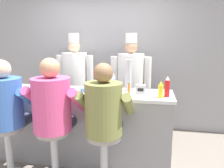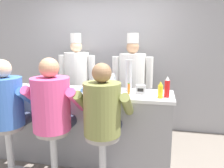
{
  "view_description": "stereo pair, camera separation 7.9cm",
  "coord_description": "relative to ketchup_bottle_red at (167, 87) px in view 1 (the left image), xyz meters",
  "views": [
    {
      "loc": [
        0.92,
        -2.45,
        1.65
      ],
      "look_at": [
        0.41,
        0.29,
        1.1
      ],
      "focal_mm": 35.0,
      "sensor_mm": 36.0,
      "label": 1
    },
    {
      "loc": [
        0.99,
        -2.44,
        1.65
      ],
      "look_at": [
        0.41,
        0.29,
        1.1
      ],
      "focal_mm": 35.0,
      "sensor_mm": 36.0,
      "label": 2
    }
  ],
  "objects": [
    {
      "name": "coffee_mug_white",
      "position": [
        -0.76,
        -0.05,
        -0.07
      ],
      "size": [
        0.13,
        0.09,
        0.09
      ],
      "color": "white",
      "rests_on": "diner_counter"
    },
    {
      "name": "diner_counter",
      "position": [
        -1.1,
        0.11,
        -0.61
      ],
      "size": [
        2.4,
        0.63,
        0.98
      ],
      "color": "gray",
      "rests_on": "ground_plane"
    },
    {
      "name": "cereal_bowl",
      "position": [
        -1.06,
        0.09,
        -0.1
      ],
      "size": [
        0.14,
        0.14,
        0.05
      ],
      "color": "#4C7FB7",
      "rests_on": "diner_counter"
    },
    {
      "name": "cook_in_whites_near",
      "position": [
        -1.58,
        1.12,
        -0.12
      ],
      "size": [
        0.7,
        0.45,
        1.79
      ],
      "color": "#232328",
      "rests_on": "ground_plane"
    },
    {
      "name": "water_pitcher_clear",
      "position": [
        -0.77,
        0.29,
        -0.01
      ],
      "size": [
        0.16,
        0.14,
        0.22
      ],
      "color": "silver",
      "rests_on": "diner_counter"
    },
    {
      "name": "cook_in_whites_far",
      "position": [
        -0.55,
        1.03,
        -0.12
      ],
      "size": [
        0.7,
        0.45,
        1.78
      ],
      "color": "#232328",
      "rests_on": "ground_plane"
    },
    {
      "name": "cup_stack_steel",
      "position": [
        -0.5,
        0.22,
        0.09
      ],
      "size": [
        0.09,
        0.09,
        0.43
      ],
      "color": "#B7BABF",
      "rests_on": "diner_counter"
    },
    {
      "name": "coffee_mug_blue",
      "position": [
        -1.7,
        0.15,
        -0.08
      ],
      "size": [
        0.12,
        0.08,
        0.08
      ],
      "color": "#4C7AB2",
      "rests_on": "diner_counter"
    },
    {
      "name": "napkin_dispenser_chrome",
      "position": [
        -0.32,
        0.1,
        -0.06
      ],
      "size": [
        0.12,
        0.07,
        0.12
      ],
      "color": "silver",
      "rests_on": "diner_counter"
    },
    {
      "name": "diner_seated_blue",
      "position": [
        -1.86,
        -0.45,
        -0.21
      ],
      "size": [
        0.62,
        0.61,
        1.44
      ],
      "color": "#B2B5BA",
      "rests_on": "ground_plane"
    },
    {
      "name": "diner_seated_pink",
      "position": [
        -1.27,
        -0.45,
        -0.2
      ],
      "size": [
        0.65,
        0.64,
        1.47
      ],
      "color": "#B2B5BA",
      "rests_on": "ground_plane"
    },
    {
      "name": "ketchup_bottle_red",
      "position": [
        0.0,
        0.0,
        0.0
      ],
      "size": [
        0.06,
        0.06,
        0.26
      ],
      "color": "red",
      "rests_on": "diner_counter"
    },
    {
      "name": "wall_back",
      "position": [
        -1.1,
        1.41,
        0.25
      ],
      "size": [
        10.0,
        0.06,
        2.7
      ],
      "color": "#99999E",
      "rests_on": "ground_plane"
    },
    {
      "name": "breakfast_plate",
      "position": [
        -1.39,
        -0.04,
        -0.11
      ],
      "size": [
        0.25,
        0.25,
        0.05
      ],
      "color": "white",
      "rests_on": "diner_counter"
    },
    {
      "name": "hot_sauce_bottle_orange",
      "position": [
        -0.47,
        0.06,
        -0.05
      ],
      "size": [
        0.03,
        0.03,
        0.14
      ],
      "color": "orange",
      "rests_on": "diner_counter"
    },
    {
      "name": "mustard_bottle_yellow",
      "position": [
        -0.08,
        -0.06,
        -0.03
      ],
      "size": [
        0.06,
        0.06,
        0.2
      ],
      "color": "yellow",
      "rests_on": "diner_counter"
    },
    {
      "name": "diner_seated_olive",
      "position": [
        -0.68,
        -0.45,
        -0.22
      ],
      "size": [
        0.61,
        0.6,
        1.43
      ],
      "color": "#B2B5BA",
      "rests_on": "ground_plane"
    }
  ]
}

